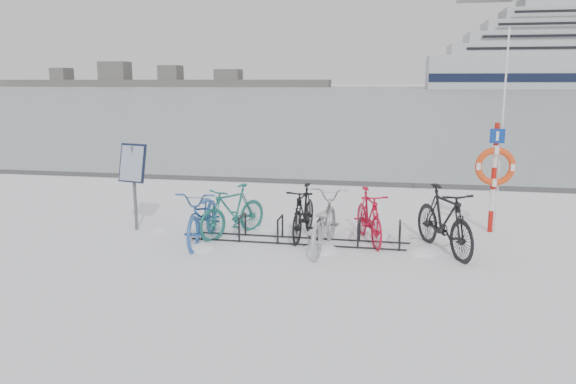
{
  "coord_description": "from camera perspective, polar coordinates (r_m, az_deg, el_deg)",
  "views": [
    {
      "loc": [
        1.67,
        -9.77,
        2.9
      ],
      "look_at": [
        -0.33,
        0.6,
        0.8
      ],
      "focal_mm": 35.0,
      "sensor_mm": 36.0,
      "label": 1
    }
  ],
  "objects": [
    {
      "name": "bike_0",
      "position": [
        10.38,
        -8.6,
        -2.17
      ],
      "size": [
        0.85,
        2.02,
        1.03
      ],
      "primitive_type": "imported",
      "rotation": [
        0.0,
        0.0,
        0.09
      ],
      "color": "#2A579F",
      "rests_on": "ground"
    },
    {
      "name": "bike_4",
      "position": [
        10.35,
        8.24,
        -2.28
      ],
      "size": [
        0.96,
        1.74,
        1.01
      ],
      "primitive_type": "imported",
      "rotation": [
        0.0,
        0.0,
        0.31
      ],
      "color": "#BA0D2A",
      "rests_on": "ground"
    },
    {
      "name": "info_board",
      "position": [
        11.3,
        -15.49,
        2.34
      ],
      "size": [
        0.6,
        0.34,
        1.71
      ],
      "rotation": [
        0.0,
        0.0,
        -0.23
      ],
      "color": "#595B5E",
      "rests_on": "ground"
    },
    {
      "name": "shoreline",
      "position": [
        296.78,
        -13.99,
        10.88
      ],
      "size": [
        180.0,
        12.0,
        9.5
      ],
      "color": "#4B4B4B",
      "rests_on": "ground"
    },
    {
      "name": "bike_3",
      "position": [
        9.83,
        3.62,
        -2.87
      ],
      "size": [
        0.8,
        1.98,
        1.02
      ],
      "primitive_type": "imported",
      "rotation": [
        0.0,
        0.0,
        3.08
      ],
      "color": "#A2A5AA",
      "rests_on": "ground"
    },
    {
      "name": "snow_drifts",
      "position": [
        10.21,
        3.8,
        -5.3
      ],
      "size": [
        5.95,
        2.01,
        0.22
      ],
      "color": "white",
      "rests_on": "ground"
    },
    {
      "name": "bike_rack",
      "position": [
        10.28,
        1.17,
        -4.11
      ],
      "size": [
        4.0,
        0.48,
        0.46
      ],
      "color": "black",
      "rests_on": "ground"
    },
    {
      "name": "lifebuoy_station",
      "position": [
        11.39,
        20.31,
        2.43
      ],
      "size": [
        0.74,
        0.22,
        3.86
      ],
      "color": "#B1150E",
      "rests_on": "ground"
    },
    {
      "name": "bike_5",
      "position": [
        10.0,
        15.58,
        -2.58
      ],
      "size": [
        1.3,
        2.01,
        1.17
      ],
      "primitive_type": "imported",
      "rotation": [
        0.0,
        0.0,
        0.42
      ],
      "color": "black",
      "rests_on": "ground"
    },
    {
      "name": "bike_1",
      "position": [
        10.73,
        -5.64,
        -1.76
      ],
      "size": [
        1.26,
        1.67,
        1.0
      ],
      "primitive_type": "imported",
      "rotation": [
        0.0,
        0.0,
        -0.54
      ],
      "color": "#1C645D",
      "rests_on": "ground"
    },
    {
      "name": "ice_sheet",
      "position": [
        164.81,
        10.48,
        10.03
      ],
      "size": [
        400.0,
        298.0,
        0.02
      ],
      "primitive_type": "cube",
      "color": "#94A1A7",
      "rests_on": "ground"
    },
    {
      "name": "ground",
      "position": [
        10.33,
        1.16,
        -5.08
      ],
      "size": [
        900.0,
        900.0,
        0.0
      ],
      "primitive_type": "plane",
      "color": "white",
      "rests_on": "ground"
    },
    {
      "name": "bike_2",
      "position": [
        10.55,
        1.59,
        -1.87
      ],
      "size": [
        0.58,
        1.73,
        1.02
      ],
      "primitive_type": "imported",
      "rotation": [
        0.0,
        0.0,
        -0.06
      ],
      "color": "black",
      "rests_on": "ground"
    },
    {
      "name": "quay_edge",
      "position": [
        16.02,
        4.74,
        0.94
      ],
      "size": [
        400.0,
        0.25,
        0.1
      ],
      "primitive_type": "cube",
      "color": "#3F3F42",
      "rests_on": "ground"
    }
  ]
}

